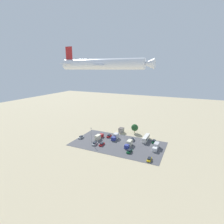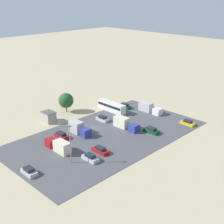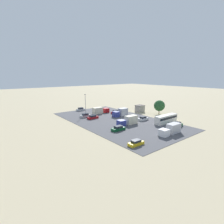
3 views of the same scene
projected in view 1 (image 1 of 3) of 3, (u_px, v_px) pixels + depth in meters
The scene contains 19 objects.
ground_plane at pixel (122, 140), 113.91m from camera, with size 400.00×400.00×0.00m, color tan.
parking_lot_surface at pixel (118, 144), 108.21m from camera, with size 55.87×30.42×0.08m.
shed_building at pixel (121, 130), 127.65m from camera, with size 3.36×4.12×3.30m.
bus at pixel (146, 138), 113.01m from camera, with size 2.48×10.90×3.03m.
parked_car_0 at pixel (81, 137), 117.00m from camera, with size 1.97×4.14×1.56m.
parked_car_1 at pixel (132, 140), 113.02m from camera, with size 1.90×4.28×1.54m.
parked_car_2 at pixel (129, 151), 97.24m from camera, with size 1.96×4.69×1.55m.
parked_car_3 at pixel (95, 143), 107.04m from camera, with size 1.92×4.41×1.57m.
parked_car_4 at pixel (109, 136), 119.07m from camera, with size 1.73×4.62×1.63m.
parked_car_5 at pixel (154, 141), 110.02m from camera, with size 1.80×4.51×1.61m.
parked_car_6 at pixel (102, 144), 106.27m from camera, with size 1.83×4.60×1.51m.
parked_car_7 at pixel (149, 159), 88.49m from camera, with size 1.82×4.45×1.43m.
parked_truck_0 at pixel (156, 146), 101.40m from camera, with size 2.51×8.56×2.96m.
parked_truck_1 at pixel (115, 137), 115.59m from camera, with size 2.58×7.14×3.30m.
parked_truck_2 at pixel (99, 137), 115.97m from camera, with size 2.43×8.29×2.92m.
parked_truck_3 at pixel (129, 144), 104.82m from camera, with size 2.38×8.41×3.09m.
tree_near_shed at pixel (135, 128), 126.05m from camera, with size 5.00×5.00×6.48m.
light_pole_lot_centre at pixel (91, 134), 109.67m from camera, with size 0.90×0.28×9.38m.
airplane at pixel (105, 64), 58.84m from camera, with size 33.00×27.01×8.05m.
Camera 1 is at (-39.20, 98.85, 45.22)m, focal length 28.00 mm.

